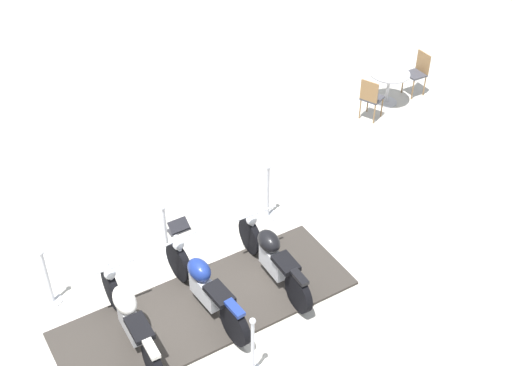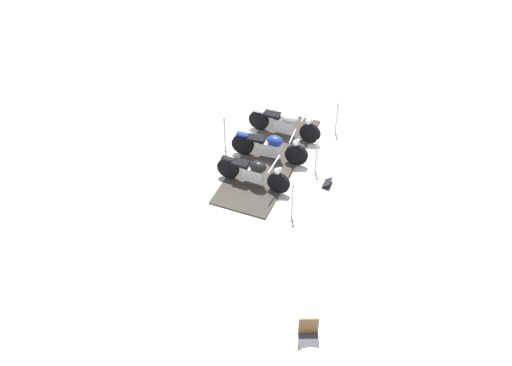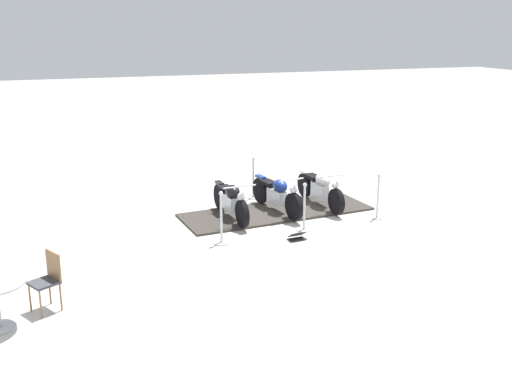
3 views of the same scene
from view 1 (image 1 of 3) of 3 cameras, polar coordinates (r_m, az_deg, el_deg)
name	(u,v)px [view 1 (image 1 of 3)]	position (r m, az deg, el deg)	size (l,w,h in m)	color
ground_plane	(207,309)	(10.67, -4.10, -10.37)	(80.00, 80.00, 0.00)	beige
display_platform	(207,308)	(10.66, -4.11, -10.28)	(4.59, 1.58, 0.05)	#38332D
motorcycle_black	(272,256)	(10.75, 1.35, -6.05)	(2.08, 0.77, 0.91)	black
motorcycle_navy	(204,285)	(10.34, -4.33, -8.46)	(2.19, 0.65, 0.94)	black
motorcycle_cream	(129,316)	(10.05, -10.47, -10.81)	(2.23, 0.71, 0.91)	black
stanchion_right_front	(268,201)	(11.98, 1.00, -1.47)	(0.34, 0.34, 1.13)	silver
stanchion_left_mid	(253,354)	(9.60, -0.27, -14.00)	(0.29, 0.29, 1.11)	silver
stanchion_right_mid	(167,241)	(11.32, -7.43, -4.76)	(0.34, 0.34, 1.08)	silver
stanchion_right_rear	(49,283)	(10.92, -16.81, -7.99)	(0.28, 0.28, 1.08)	silver
info_placard	(179,228)	(11.96, -6.42, -3.72)	(0.23, 0.40, 0.19)	#333338
cafe_table	(389,80)	(15.35, 10.98, 8.37)	(0.87, 0.87, 0.74)	#B7B7BC
cafe_chair_near_table	(418,71)	(15.85, 13.32, 9.06)	(0.42, 0.42, 0.98)	olive
cafe_chair_across_table	(371,97)	(14.70, 9.52, 7.09)	(0.54, 0.54, 0.95)	olive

